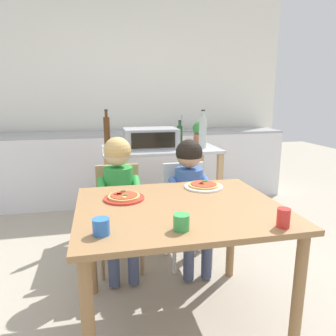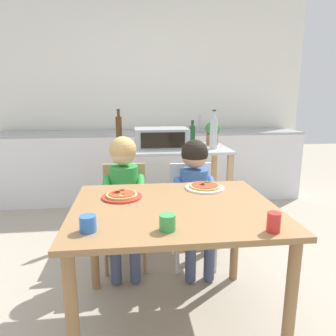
# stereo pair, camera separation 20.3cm
# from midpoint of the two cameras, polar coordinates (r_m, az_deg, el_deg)

# --- Properties ---
(ground_plane) EXTENTS (11.19, 11.19, 0.00)m
(ground_plane) POSITION_cam_midpoint_polar(r_m,az_deg,el_deg) (3.10, -5.30, -13.09)
(ground_plane) COLOR #A89E8C
(back_wall_tiled) EXTENTS (4.43, 0.12, 2.70)m
(back_wall_tiled) POSITION_cam_midpoint_polar(r_m,az_deg,el_deg) (4.52, -8.56, 12.73)
(back_wall_tiled) COLOR white
(back_wall_tiled) RESTS_ON ground
(kitchen_counter) EXTENTS (3.98, 0.60, 1.10)m
(kitchen_counter) POSITION_cam_midpoint_polar(r_m,az_deg,el_deg) (4.21, -7.73, 0.40)
(kitchen_counter) COLOR silver
(kitchen_counter) RESTS_ON ground
(kitchen_island_cart) EXTENTS (1.09, 0.63, 0.88)m
(kitchen_island_cart) POSITION_cam_midpoint_polar(r_m,az_deg,el_deg) (3.07, -3.26, -1.59)
(kitchen_island_cart) COLOR #B7BABF
(kitchen_island_cart) RESTS_ON ground
(toaster_oven) EXTENTS (0.50, 0.33, 0.19)m
(toaster_oven) POSITION_cam_midpoint_polar(r_m,az_deg,el_deg) (3.00, -5.13, 5.41)
(toaster_oven) COLOR #999BA0
(toaster_oven) RESTS_ON kitchen_island_cart
(bottle_brown_beer) EXTENTS (0.06, 0.06, 0.24)m
(bottle_brown_beer) POSITION_cam_midpoint_polar(r_m,az_deg,el_deg) (3.26, 0.35, 6.22)
(bottle_brown_beer) COLOR #1E4723
(bottle_brown_beer) RESTS_ON kitchen_island_cart
(bottle_tall_green_wine) EXTENTS (0.07, 0.07, 0.36)m
(bottle_tall_green_wine) POSITION_cam_midpoint_polar(r_m,az_deg,el_deg) (2.96, 4.37, 6.52)
(bottle_tall_green_wine) COLOR #ADB7B2
(bottle_tall_green_wine) RESTS_ON kitchen_island_cart
(bottle_clear_vinegar) EXTENTS (0.06, 0.06, 0.36)m
(bottle_clear_vinegar) POSITION_cam_midpoint_polar(r_m,az_deg,el_deg) (3.08, -12.90, 6.50)
(bottle_clear_vinegar) COLOR #4C2D14
(bottle_clear_vinegar) RESTS_ON kitchen_island_cart
(potted_herb_plant) EXTENTS (0.15, 0.15, 0.23)m
(potted_herb_plant) POSITION_cam_midpoint_polar(r_m,az_deg,el_deg) (3.25, 3.99, 6.56)
(potted_herb_plant) COLOR #9E5B3D
(potted_herb_plant) RESTS_ON kitchen_island_cart
(dining_table) EXTENTS (1.15, 0.94, 0.76)m
(dining_table) POSITION_cam_midpoint_polar(r_m,az_deg,el_deg) (1.83, -1.15, -10.02)
(dining_table) COLOR olive
(dining_table) RESTS_ON ground
(dining_chair_left) EXTENTS (0.36, 0.36, 0.81)m
(dining_chair_left) POSITION_cam_midpoint_polar(r_m,az_deg,el_deg) (2.57, -11.13, -7.31)
(dining_chair_left) COLOR tan
(dining_chair_left) RESTS_ON ground
(dining_chair_right) EXTENTS (0.36, 0.36, 0.81)m
(dining_chair_right) POSITION_cam_midpoint_polar(r_m,az_deg,el_deg) (2.60, 1.07, -6.84)
(dining_chair_right) COLOR silver
(dining_chair_right) RESTS_ON ground
(child_in_green_shirt) EXTENTS (0.32, 0.42, 1.04)m
(child_in_green_shirt) POSITION_cam_midpoint_polar(r_m,az_deg,el_deg) (2.40, -11.27, -3.58)
(child_in_green_shirt) COLOR #424C6B
(child_in_green_shirt) RESTS_ON ground
(child_in_blue_striped_shirt) EXTENTS (0.32, 0.42, 1.02)m
(child_in_blue_striped_shirt) POSITION_cam_midpoint_polar(r_m,az_deg,el_deg) (2.43, 1.74, -3.41)
(child_in_blue_striped_shirt) COLOR #424C6B
(child_in_blue_striped_shirt) RESTS_ON ground
(pizza_plate_red_rimmed) EXTENTS (0.24, 0.24, 0.03)m
(pizza_plate_red_rimmed) POSITION_cam_midpoint_polar(r_m,az_deg,el_deg) (1.92, -11.00, -5.27)
(pizza_plate_red_rimmed) COLOR red
(pizza_plate_red_rimmed) RESTS_ON dining_table
(pizza_plate_white) EXTENTS (0.26, 0.26, 0.03)m
(pizza_plate_white) POSITION_cam_midpoint_polar(r_m,az_deg,el_deg) (2.13, 3.76, -3.27)
(pizza_plate_white) COLOR white
(pizza_plate_white) RESTS_ON dining_table
(drinking_cup_blue) EXTENTS (0.08, 0.08, 0.08)m
(drinking_cup_blue) POSITION_cam_midpoint_polar(r_m,az_deg,el_deg) (1.48, -15.99, -10.26)
(drinking_cup_blue) COLOR blue
(drinking_cup_blue) RESTS_ON dining_table
(drinking_cup_red) EXTENTS (0.06, 0.06, 0.09)m
(drinking_cup_red) POSITION_cam_midpoint_polar(r_m,az_deg,el_deg) (1.56, 16.73, -8.72)
(drinking_cup_red) COLOR red
(drinking_cup_red) RESTS_ON dining_table
(drinking_cup_green) EXTENTS (0.08, 0.08, 0.08)m
(drinking_cup_green) POSITION_cam_midpoint_polar(r_m,az_deg,el_deg) (1.47, -1.57, -9.88)
(drinking_cup_green) COLOR green
(drinking_cup_green) RESTS_ON dining_table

